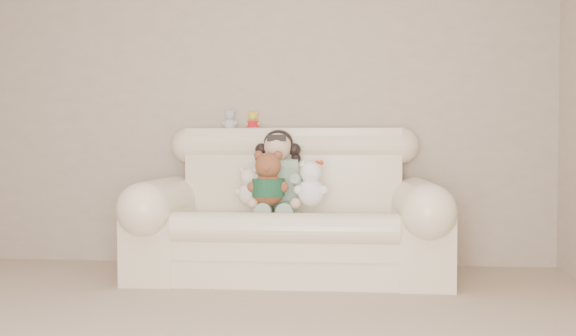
{
  "coord_description": "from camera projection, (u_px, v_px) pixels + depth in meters",
  "views": [
    {
      "loc": [
        0.67,
        -2.32,
        0.9
      ],
      "look_at": [
        0.31,
        1.9,
        0.75
      ],
      "focal_mm": 39.77,
      "sensor_mm": 36.0,
      "label": 1
    }
  ],
  "objects": [
    {
      "name": "wall_back",
      "position": [
        254.0,
        93.0,
        4.85
      ],
      "size": [
        4.5,
        0.0,
        4.5
      ],
      "primitive_type": "plane",
      "rotation": [
        1.57,
        0.0,
        0.0
      ],
      "color": "#C2AE9A",
      "rests_on": "ground"
    },
    {
      "name": "sofa",
      "position": [
        289.0,
        202.0,
        4.34
      ],
      "size": [
        2.1,
        0.95,
        1.03
      ],
      "primitive_type": null,
      "color": "#FAE2CA",
      "rests_on": "floor"
    },
    {
      "name": "seated_child",
      "position": [
        278.0,
        171.0,
        4.42
      ],
      "size": [
        0.39,
        0.47,
        0.6
      ],
      "primitive_type": null,
      "rotation": [
        0.0,
        0.0,
        0.07
      ],
      "color": "#2C693A",
      "rests_on": "sofa"
    },
    {
      "name": "brown_teddy",
      "position": [
        268.0,
        173.0,
        4.22
      ],
      "size": [
        0.31,
        0.26,
        0.43
      ],
      "primitive_type": null,
      "rotation": [
        0.0,
        0.0,
        0.17
      ],
      "color": "brown",
      "rests_on": "sofa"
    },
    {
      "name": "white_cat",
      "position": [
        311.0,
        179.0,
        4.21
      ],
      "size": [
        0.26,
        0.21,
        0.36
      ],
      "primitive_type": null,
      "rotation": [
        0.0,
        0.0,
        0.17
      ],
      "color": "white",
      "rests_on": "sofa"
    },
    {
      "name": "cream_teddy",
      "position": [
        249.0,
        183.0,
        4.26
      ],
      "size": [
        0.23,
        0.2,
        0.3
      ],
      "primitive_type": null,
      "rotation": [
        0.0,
        0.0,
        0.29
      ],
      "color": "beige",
      "rests_on": "sofa"
    },
    {
      "name": "yellow_mini_bear",
      "position": [
        253.0,
        119.0,
        4.7
      ],
      "size": [
        0.11,
        0.08,
        0.17
      ],
      "primitive_type": null,
      "rotation": [
        0.0,
        0.0,
        0.0
      ],
      "color": "yellow",
      "rests_on": "sofa"
    },
    {
      "name": "grey_mini_plush",
      "position": [
        230.0,
        118.0,
        4.71
      ],
      "size": [
        0.15,
        0.13,
        0.19
      ],
      "primitive_type": null,
      "rotation": [
        0.0,
        0.0,
        0.43
      ],
      "color": "#B5B6BD",
      "rests_on": "sofa"
    }
  ]
}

